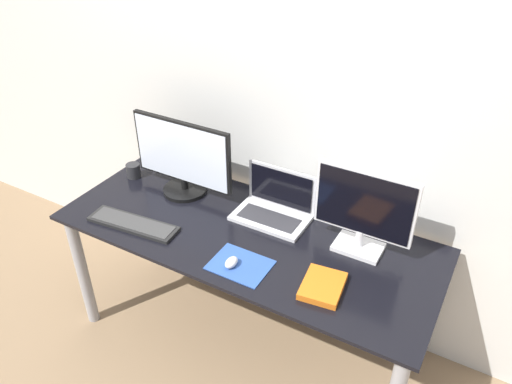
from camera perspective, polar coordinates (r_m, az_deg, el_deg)
wall_back at (r=2.38m, az=4.02°, el=10.90°), size 7.00×0.05×2.50m
desk at (r=2.39m, az=-1.13°, el=-6.95°), size 1.78×0.72×0.73m
monitor_left at (r=2.52m, az=-8.39°, el=3.82°), size 0.56×0.23×0.40m
monitor_right at (r=2.14m, az=12.20°, el=-2.05°), size 0.43×0.15×0.39m
laptop at (r=2.39m, az=2.19°, el=-1.52°), size 0.36×0.22×0.23m
keyboard at (r=2.42m, az=-13.86°, el=-3.53°), size 0.46×0.17×0.02m
mousepad at (r=2.14m, az=-1.81°, el=-8.33°), size 0.25×0.19×0.00m
mouse at (r=2.12m, az=-2.83°, el=-8.03°), size 0.05×0.07×0.04m
book at (r=2.04m, az=7.62°, el=-10.60°), size 0.18×0.22×0.03m
mug at (r=2.78m, az=-13.83°, el=2.39°), size 0.07×0.07×0.08m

